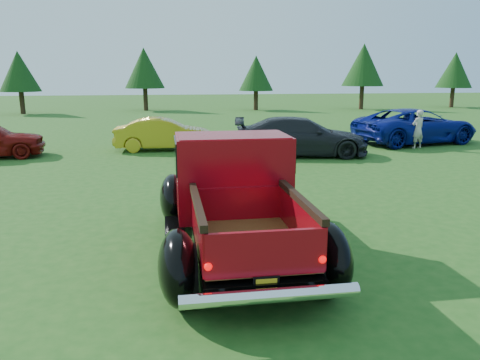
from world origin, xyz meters
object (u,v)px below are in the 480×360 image
at_px(show_car_blue, 415,126).
at_px(spectator, 418,129).
at_px(tree_west, 19,72).
at_px(show_car_yellow, 164,134).
at_px(show_car_grey, 301,136).
at_px(tree_mid_left, 144,68).
at_px(tree_far_east, 455,70).
at_px(tree_mid_right, 256,73).
at_px(tree_east, 363,65).
at_px(pickup_truck, 232,194).

xyz_separation_m(show_car_blue, spectator, (-0.63, -1.32, 0.03)).
distance_m(tree_west, show_car_yellow, 21.67).
xyz_separation_m(show_car_grey, show_car_blue, (5.78, 2.21, 0.05)).
relative_size(tree_west, show_car_grey, 0.94).
bearing_deg(tree_mid_left, show_car_yellow, -85.87).
relative_size(tree_far_east, show_car_yellow, 1.24).
distance_m(show_car_grey, show_car_blue, 6.19).
bearing_deg(show_car_yellow, tree_mid_left, 5.27).
height_order(tree_mid_right, tree_far_east, tree_far_east).
height_order(tree_east, spectator, tree_east).
height_order(tree_far_east, show_car_yellow, tree_far_east).
relative_size(tree_mid_right, pickup_truck, 0.82).
distance_m(tree_west, tree_mid_left, 9.22).
bearing_deg(show_car_grey, tree_mid_left, 25.35).
bearing_deg(show_car_yellow, tree_east, -39.39).
xyz_separation_m(tree_east, pickup_truck, (-15.31, -30.20, -2.72)).
distance_m(tree_mid_right, tree_east, 9.04).
relative_size(tree_mid_left, tree_far_east, 1.04).
xyz_separation_m(tree_east, show_car_yellow, (-16.50, -19.30, -3.02)).
bearing_deg(tree_west, show_car_blue, -41.24).
height_order(tree_east, show_car_yellow, tree_east).
height_order(tree_far_east, show_car_grey, tree_far_east).
relative_size(tree_mid_left, pickup_truck, 0.94).
bearing_deg(tree_mid_right, tree_mid_left, 173.66).
distance_m(pickup_truck, show_car_blue, 14.63).
height_order(show_car_yellow, show_car_blue, show_car_blue).
bearing_deg(tree_far_east, tree_west, -177.61).
xyz_separation_m(tree_mid_left, tree_mid_right, (9.00, -1.00, -0.41)).
bearing_deg(tree_east, tree_far_east, 6.34).
height_order(tree_west, spectator, tree_west).
xyz_separation_m(tree_mid_left, tree_far_east, (27.00, -0.50, -0.14)).
height_order(tree_west, tree_mid_left, tree_mid_left).
height_order(show_car_blue, spectator, spectator).
bearing_deg(show_car_grey, spectator, -70.68).
relative_size(tree_mid_right, show_car_yellow, 1.14).
distance_m(tree_mid_left, show_car_blue, 24.17).
height_order(tree_west, show_car_yellow, tree_west).
bearing_deg(show_car_blue, tree_west, 36.83).
xyz_separation_m(tree_mid_right, pickup_truck, (-6.31, -30.70, -2.03)).
bearing_deg(tree_east, show_car_yellow, -130.53).
bearing_deg(show_car_yellow, pickup_truck, -172.60).
bearing_deg(tree_west, spectator, -44.05).
bearing_deg(tree_east, tree_west, -178.94).
distance_m(tree_west, pickup_truck, 31.99).
height_order(pickup_truck, show_car_blue, pickup_truck).
distance_m(pickup_truck, show_car_grey, 9.63).
relative_size(tree_mid_left, spectator, 3.21).
height_order(tree_mid_right, spectator, tree_mid_right).
distance_m(tree_mid_left, show_car_grey, 23.92).
bearing_deg(tree_far_east, spectator, -125.57).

